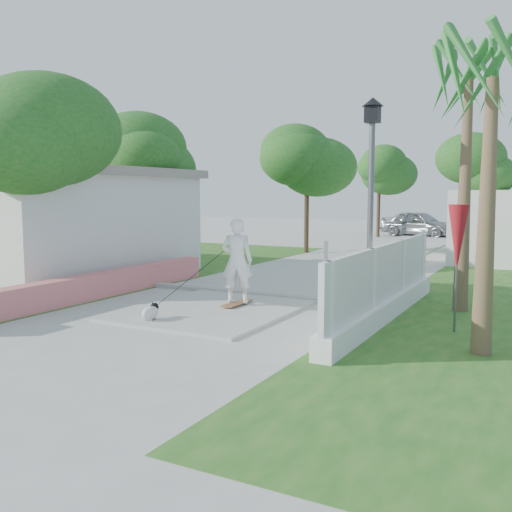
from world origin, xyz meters
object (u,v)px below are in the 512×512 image
Objects in this scene: street_lamp at (371,197)px; parked_car at (419,224)px; dog at (151,312)px; patio_umbrella at (458,239)px; skateboarder at (211,270)px; bollard at (326,257)px.

street_lamp reaches higher than parked_car.
patio_umbrella is at bearing 7.42° from dog.
skateboarder is 1.67m from dog.
skateboarder is (-2.98, -1.51, -1.55)m from street_lamp.
dog is at bearing -95.46° from bollard.
bollard is 6.02m from skateboarder.
parked_car reaches higher than dog.
street_lamp reaches higher than bollard.
dog is at bearing -164.77° from parked_car.
patio_umbrella is 0.97× the size of skateboarder.
parked_car is at bearing 93.32° from bollard.
skateboarder is 4.32× the size of dog.
patio_umbrella is (4.60, -5.50, 1.10)m from bollard.
dog is (-5.32, -1.98, -1.48)m from patio_umbrella.
street_lamp is 5.05m from dog.
patio_umbrella reaches higher than skateboarder.
bollard is 7.52m from dog.
parked_car is at bearing -110.75° from skateboarder.
street_lamp is 5.56m from bollard.
street_lamp is at bearing -59.04° from bollard.
parked_car is (-3.71, 21.96, -1.68)m from street_lamp.
skateboarder reaches higher than dog.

